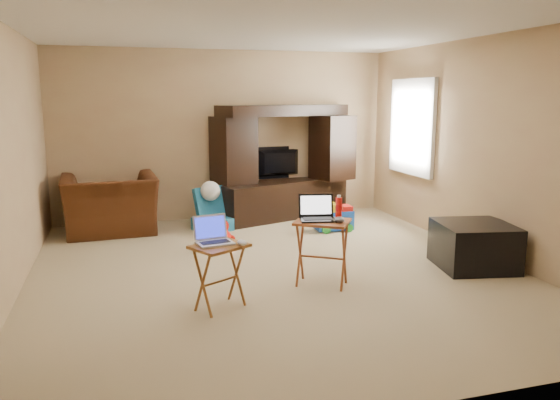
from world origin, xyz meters
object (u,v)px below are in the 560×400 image
object	(u,v)px
child_rocker	(212,209)
laptop_left	(215,231)
entertainment_center	(284,162)
television	(280,163)
laptop_right	(318,208)
water_bottle	(339,208)
plush_toy	(222,234)
push_toy	(334,217)
mouse_left	(242,243)
recliner	(110,204)
ottoman	(474,246)
tray_table_left	(220,277)
tray_table_right	(322,253)
mouse_right	(340,220)

from	to	relation	value
child_rocker	laptop_left	world-z (taller)	laptop_left
entertainment_center	television	world-z (taller)	entertainment_center
laptop_right	water_bottle	bearing A→B (deg)	25.75
television	plush_toy	distance (m)	2.16
push_toy	mouse_left	xyz separation A→B (m)	(-1.83, -2.42, 0.40)
recliner	laptop_left	world-z (taller)	laptop_left
ottoman	tray_table_left	bearing A→B (deg)	-172.42
push_toy	water_bottle	world-z (taller)	water_bottle
plush_toy	push_toy	bearing A→B (deg)	15.83
plush_toy	water_bottle	xyz separation A→B (m)	(0.90, -1.50, 0.56)
child_rocker	tray_table_right	bearing A→B (deg)	-96.68
mouse_right	tray_table_left	bearing A→B (deg)	-170.93
laptop_left	water_bottle	distance (m)	1.34
tray_table_right	laptop_left	world-z (taller)	laptop_left
television	recliner	xyz separation A→B (m)	(-2.53, -0.47, -0.42)
tray_table_right	laptop_right	world-z (taller)	laptop_right
ottoman	laptop_right	world-z (taller)	laptop_right
child_rocker	tray_table_left	distance (m)	2.87
plush_toy	laptop_left	world-z (taller)	laptop_left
child_rocker	laptop_left	distance (m)	2.87
tray_table_right	laptop_left	size ratio (longest dim) A/B	2.17
television	child_rocker	distance (m)	1.48
mouse_right	tray_table_right	bearing A→B (deg)	137.29
recliner	plush_toy	distance (m)	1.77
tray_table_left	laptop_right	world-z (taller)	laptop_right
mouse_right	entertainment_center	bearing A→B (deg)	82.68
plush_toy	mouse_right	distance (m)	1.95
television	child_rocker	size ratio (longest dim) A/B	1.45
television	child_rocker	world-z (taller)	television
laptop_right	water_bottle	size ratio (longest dim) A/B	1.70
recliner	tray_table_left	xyz separation A→B (m)	(0.93, -3.08, -0.11)
laptop_right	mouse_right	xyz separation A→B (m)	(0.17, -0.14, -0.09)
entertainment_center	tray_table_left	world-z (taller)	entertainment_center
ottoman	laptop_right	bearing A→B (deg)	-178.50
recliner	water_bottle	bearing A→B (deg)	126.06
television	laptop_right	size ratio (longest dim) A/B	2.54
recliner	laptop_left	bearing A→B (deg)	103.34
ottoman	mouse_right	world-z (taller)	mouse_right
plush_toy	mouse_left	xyz separation A→B (m)	(-0.18, -1.96, 0.41)
push_toy	tray_table_left	world-z (taller)	tray_table_left
ottoman	tray_table_right	world-z (taller)	tray_table_right
recliner	ottoman	size ratio (longest dim) A/B	1.60
tray_table_right	push_toy	bearing A→B (deg)	98.94
recliner	mouse_left	bearing A→B (deg)	106.37
tray_table_right	water_bottle	distance (m)	0.48
laptop_left	tray_table_right	bearing A→B (deg)	4.34
mouse_right	water_bottle	distance (m)	0.22
plush_toy	television	bearing A→B (deg)	53.40
mouse_left	recliner	bearing A→B (deg)	109.55
television	water_bottle	xyz separation A→B (m)	(-0.34, -3.16, -0.07)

